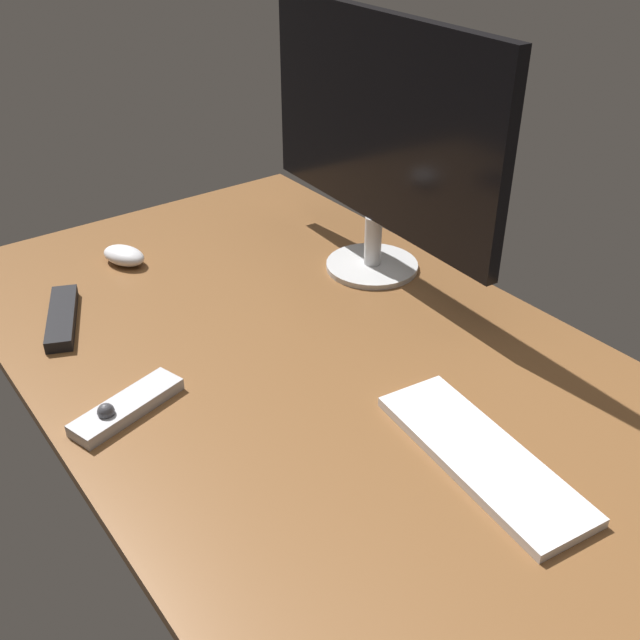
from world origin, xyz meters
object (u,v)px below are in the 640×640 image
(media_remote, at_px, (126,407))
(tv_remote, at_px, (62,317))
(monitor, at_px, (378,132))
(computer_mouse, at_px, (124,255))
(keyboard, at_px, (482,456))

(media_remote, bearing_deg, tv_remote, -108.84)
(monitor, height_order, computer_mouse, monitor)
(keyboard, relative_size, tv_remote, 1.73)
(monitor, xyz_separation_m, keyboard, (0.52, -0.24, -0.27))
(keyboard, xyz_separation_m, media_remote, (-0.38, -0.35, 0.00))
(keyboard, bearing_deg, media_remote, -131.10)
(media_remote, bearing_deg, computer_mouse, -129.79)
(keyboard, height_order, tv_remote, tv_remote)
(monitor, bearing_deg, keyboard, -21.57)
(tv_remote, bearing_deg, computer_mouse, 152.24)
(tv_remote, bearing_deg, media_remote, 20.77)
(keyboard, bearing_deg, monitor, 162.08)
(monitor, distance_m, media_remote, 0.66)
(computer_mouse, bearing_deg, tv_remote, -72.31)
(computer_mouse, xyz_separation_m, tv_remote, (0.15, -0.18, -0.01))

